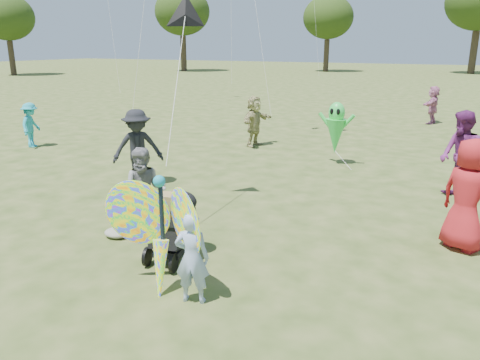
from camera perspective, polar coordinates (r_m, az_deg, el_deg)
name	(u,v)px	position (r m, az deg, el deg)	size (l,w,h in m)	color
ground	(205,283)	(6.77, -4.32, -12.41)	(160.00, 160.00, 0.00)	#51592B
child_girl	(192,258)	(6.08, -5.87, -9.44)	(0.45, 0.29, 1.23)	#97ADD6
adult_man	(145,191)	(8.31, -11.50, -1.36)	(0.75, 0.59, 1.55)	gray
grey_bag	(117,233)	(8.49, -14.77, -6.24)	(0.46, 0.38, 0.15)	gray
crowd_a	(468,195)	(8.32, 26.03, -1.66)	(0.90, 0.59, 1.84)	red
crowd_b	(138,148)	(11.24, -12.37, 3.86)	(1.17, 0.67, 1.81)	black
crowd_d	(254,121)	(15.38, 1.76, 7.19)	(1.53, 0.49, 1.65)	tan
crowd_e	(461,156)	(10.92, 25.30, 2.63)	(0.94, 0.73, 1.93)	#692363
crowd_i	(31,125)	(16.66, -24.13, 6.13)	(0.93, 0.54, 1.44)	teal
crowd_j	(433,105)	(21.43, 22.45, 8.46)	(1.46, 0.46, 1.57)	#BF6D99
jogging_stroller	(174,222)	(7.28, -8.03, -5.09)	(0.64, 1.11, 1.09)	black
butterfly_kite	(161,233)	(6.32, -9.65, -6.44)	(1.74, 0.75, 1.82)	#EC2541
delta_kite_rig	(185,16)	(9.38, -6.70, 19.21)	(1.00, 1.90, 2.93)	black
alien_kite	(336,130)	(13.17, 11.59, 5.98)	(1.12, 0.69, 1.74)	#33D94D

